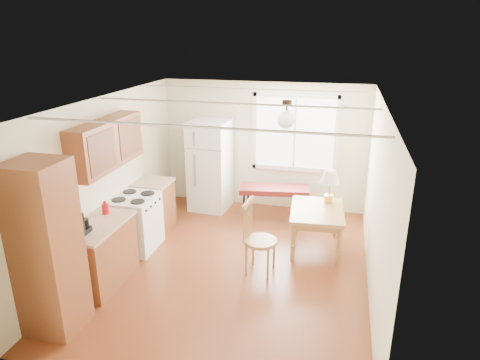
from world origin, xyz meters
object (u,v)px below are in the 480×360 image
(bench, at_px, (274,190))
(dining_table, at_px, (317,215))
(refrigerator, at_px, (210,165))
(chair, at_px, (254,232))

(bench, xyz_separation_m, dining_table, (0.88, -1.10, 0.06))
(bench, bearing_deg, refrigerator, 165.21)
(dining_table, bearing_deg, bench, 124.65)
(refrigerator, bearing_deg, chair, -54.22)
(refrigerator, xyz_separation_m, dining_table, (2.19, -1.24, -0.30))
(refrigerator, xyz_separation_m, bench, (1.31, -0.15, -0.36))
(refrigerator, height_order, dining_table, refrigerator)
(refrigerator, relative_size, bench, 1.31)
(refrigerator, bearing_deg, bench, -2.40)
(dining_table, height_order, chair, chair)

